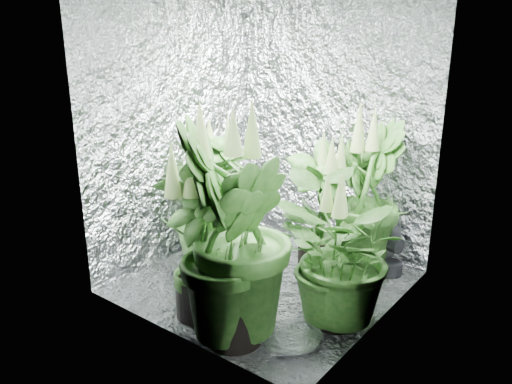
{
  "coord_description": "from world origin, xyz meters",
  "views": [
    {
      "loc": [
        1.79,
        -2.42,
        1.57
      ],
      "look_at": [
        -0.08,
        0.0,
        0.61
      ],
      "focal_mm": 35.0,
      "sensor_mm": 36.0,
      "label": 1
    }
  ],
  "objects_px": {
    "plant_a": "(222,196)",
    "plant_c": "(366,198)",
    "plant_b": "(321,211)",
    "plant_e": "(338,255)",
    "plant_g": "(233,236)",
    "plant_d": "(218,207)",
    "plant_f": "(202,244)",
    "circulation_fan": "(388,250)"
  },
  "relations": [
    {
      "from": "plant_c",
      "to": "circulation_fan",
      "type": "bearing_deg",
      "value": 8.69
    },
    {
      "from": "plant_c",
      "to": "plant_g",
      "type": "xyz_separation_m",
      "value": [
        -0.14,
        -1.24,
        0.09
      ]
    },
    {
      "from": "plant_c",
      "to": "circulation_fan",
      "type": "distance_m",
      "value": 0.39
    },
    {
      "from": "plant_a",
      "to": "plant_b",
      "type": "bearing_deg",
      "value": 10.59
    },
    {
      "from": "plant_d",
      "to": "plant_g",
      "type": "bearing_deg",
      "value": -41.99
    },
    {
      "from": "plant_a",
      "to": "plant_d",
      "type": "bearing_deg",
      "value": -51.26
    },
    {
      "from": "plant_d",
      "to": "circulation_fan",
      "type": "height_order",
      "value": "plant_d"
    },
    {
      "from": "plant_b",
      "to": "plant_e",
      "type": "xyz_separation_m",
      "value": [
        0.41,
        -0.51,
        -0.02
      ]
    },
    {
      "from": "plant_b",
      "to": "plant_g",
      "type": "xyz_separation_m",
      "value": [
        0.07,
        -0.99,
        0.16
      ]
    },
    {
      "from": "plant_d",
      "to": "circulation_fan",
      "type": "bearing_deg",
      "value": 42.45
    },
    {
      "from": "plant_d",
      "to": "circulation_fan",
      "type": "relative_size",
      "value": 2.78
    },
    {
      "from": "plant_b",
      "to": "plant_e",
      "type": "bearing_deg",
      "value": -51.14
    },
    {
      "from": "plant_b",
      "to": "plant_g",
      "type": "height_order",
      "value": "plant_g"
    },
    {
      "from": "plant_a",
      "to": "plant_e",
      "type": "height_order",
      "value": "plant_a"
    },
    {
      "from": "plant_f",
      "to": "plant_g",
      "type": "distance_m",
      "value": 0.31
    },
    {
      "from": "plant_d",
      "to": "plant_f",
      "type": "relative_size",
      "value": 1.04
    },
    {
      "from": "plant_b",
      "to": "plant_c",
      "type": "xyz_separation_m",
      "value": [
        0.21,
        0.26,
        0.07
      ]
    },
    {
      "from": "plant_e",
      "to": "plant_g",
      "type": "relative_size",
      "value": 0.78
    },
    {
      "from": "plant_d",
      "to": "plant_e",
      "type": "relative_size",
      "value": 1.09
    },
    {
      "from": "plant_a",
      "to": "plant_b",
      "type": "xyz_separation_m",
      "value": [
        0.76,
        0.14,
        0.01
      ]
    },
    {
      "from": "plant_a",
      "to": "plant_b",
      "type": "height_order",
      "value": "plant_b"
    },
    {
      "from": "plant_g",
      "to": "circulation_fan",
      "type": "bearing_deg",
      "value": 75.96
    },
    {
      "from": "plant_a",
      "to": "circulation_fan",
      "type": "bearing_deg",
      "value": 20.41
    },
    {
      "from": "plant_b",
      "to": "plant_e",
      "type": "distance_m",
      "value": 0.66
    },
    {
      "from": "plant_c",
      "to": "plant_d",
      "type": "height_order",
      "value": "plant_c"
    },
    {
      "from": "plant_c",
      "to": "plant_d",
      "type": "distance_m",
      "value": 1.02
    },
    {
      "from": "plant_c",
      "to": "plant_a",
      "type": "bearing_deg",
      "value": -157.6
    },
    {
      "from": "plant_e",
      "to": "circulation_fan",
      "type": "distance_m",
      "value": 0.84
    },
    {
      "from": "plant_e",
      "to": "plant_g",
      "type": "distance_m",
      "value": 0.61
    },
    {
      "from": "plant_c",
      "to": "plant_g",
      "type": "bearing_deg",
      "value": -96.47
    },
    {
      "from": "plant_b",
      "to": "plant_c",
      "type": "distance_m",
      "value": 0.34
    },
    {
      "from": "plant_c",
      "to": "plant_d",
      "type": "bearing_deg",
      "value": -131.95
    },
    {
      "from": "plant_b",
      "to": "plant_c",
      "type": "bearing_deg",
      "value": 51.21
    },
    {
      "from": "plant_d",
      "to": "plant_f",
      "type": "bearing_deg",
      "value": -58.5
    },
    {
      "from": "plant_a",
      "to": "plant_c",
      "type": "relative_size",
      "value": 0.83
    },
    {
      "from": "plant_d",
      "to": "plant_f",
      "type": "distance_m",
      "value": 0.51
    },
    {
      "from": "plant_f",
      "to": "circulation_fan",
      "type": "distance_m",
      "value": 1.39
    },
    {
      "from": "plant_b",
      "to": "plant_g",
      "type": "relative_size",
      "value": 0.77
    },
    {
      "from": "plant_a",
      "to": "plant_g",
      "type": "relative_size",
      "value": 0.72
    },
    {
      "from": "plant_c",
      "to": "plant_f",
      "type": "bearing_deg",
      "value": -109.13
    },
    {
      "from": "plant_g",
      "to": "plant_b",
      "type": "bearing_deg",
      "value": 93.79
    },
    {
      "from": "plant_g",
      "to": "circulation_fan",
      "type": "distance_m",
      "value": 1.38
    }
  ]
}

